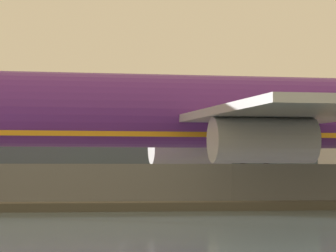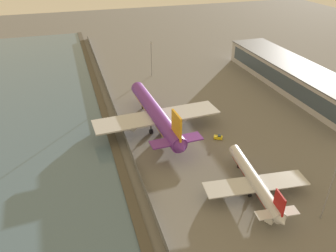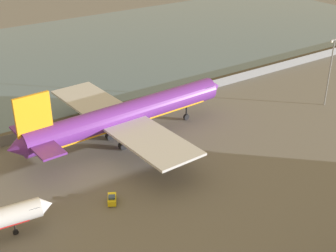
# 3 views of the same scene
# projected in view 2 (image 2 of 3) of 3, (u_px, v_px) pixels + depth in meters

# --- Properties ---
(ground_plane) EXTENTS (500.00, 500.00, 0.00)m
(ground_plane) POSITION_uv_depth(u_px,v_px,m) (161.00, 125.00, 132.51)
(ground_plane) COLOR #66635E
(shoreline_seawall) EXTENTS (320.00, 3.00, 0.50)m
(shoreline_seawall) POSITION_uv_depth(u_px,v_px,m) (110.00, 132.00, 127.07)
(shoreline_seawall) COLOR #474238
(shoreline_seawall) RESTS_ON ground
(perimeter_fence) EXTENTS (280.00, 0.10, 2.74)m
(perimeter_fence) POSITION_uv_depth(u_px,v_px,m) (122.00, 128.00, 127.68)
(perimeter_fence) COLOR slate
(perimeter_fence) RESTS_ON ground
(cargo_jet_purple) EXTENTS (57.78, 49.31, 17.43)m
(cargo_jet_purple) POSITION_uv_depth(u_px,v_px,m) (156.00, 114.00, 126.69)
(cargo_jet_purple) COLOR #602889
(cargo_jet_purple) RESTS_ON ground
(passenger_jet_silver) EXTENTS (36.39, 31.35, 10.80)m
(passenger_jet_silver) POSITION_uv_depth(u_px,v_px,m) (255.00, 181.00, 95.82)
(passenger_jet_silver) COLOR silver
(passenger_jet_silver) RESTS_ON ground
(baggage_tug) EXTENTS (2.96, 3.57, 1.80)m
(baggage_tug) POSITION_uv_depth(u_px,v_px,m) (218.00, 137.00, 122.80)
(baggage_tug) COLOR yellow
(baggage_tug) RESTS_ON ground
(ops_van) EXTENTS (4.38, 5.56, 2.48)m
(ops_van) POSITION_uv_depth(u_px,v_px,m) (273.00, 216.00, 87.67)
(ops_van) COLOR white
(ops_van) RESTS_ON ground
(terminal_building) EXTENTS (100.47, 20.64, 12.04)m
(terminal_building) POSITION_uv_depth(u_px,v_px,m) (297.00, 78.00, 160.20)
(terminal_building) COLOR #B2B2B7
(terminal_building) RESTS_ON ground
(apron_light_mast_apron_west) EXTENTS (3.20, 0.40, 18.83)m
(apron_light_mast_apron_west) POSITION_uv_depth(u_px,v_px,m) (151.00, 57.00, 174.23)
(apron_light_mast_apron_west) COLOR gray
(apron_light_mast_apron_west) RESTS_ON ground
(apron_light_mast_apron_east) EXTENTS (3.20, 0.40, 23.79)m
(apron_light_mast_apron_east) POSITION_uv_depth(u_px,v_px,m) (333.00, 180.00, 82.02)
(apron_light_mast_apron_east) COLOR gray
(apron_light_mast_apron_east) RESTS_ON ground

